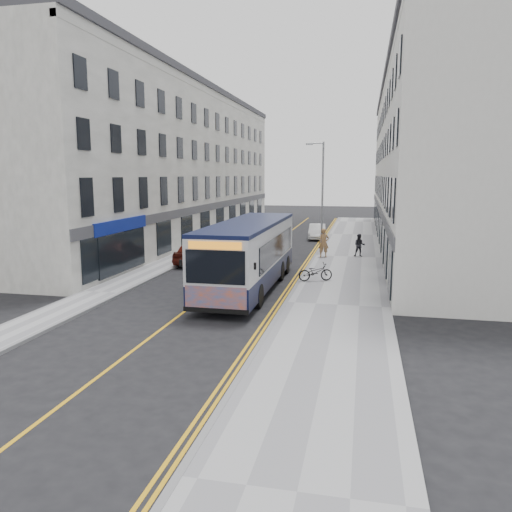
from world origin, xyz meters
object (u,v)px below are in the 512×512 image
at_px(car_maroon, 196,252).
at_px(city_bus, 249,252).
at_px(pedestrian_far, 359,245).
at_px(car_white, 317,232).
at_px(streetlamp, 321,193).
at_px(pedestrian_near, 324,243).
at_px(bicycle, 315,272).

bearing_deg(car_maroon, city_bus, 130.30).
bearing_deg(pedestrian_far, car_white, 111.52).
distance_m(streetlamp, pedestrian_far, 4.86).
xyz_separation_m(city_bus, pedestrian_near, (2.92, 9.92, -0.76)).
bearing_deg(bicycle, car_maroon, 40.63).
bearing_deg(streetlamp, city_bus, -101.10).
relative_size(pedestrian_near, car_maroon, 0.44).
xyz_separation_m(pedestrian_far, car_white, (-3.81, 9.79, -0.23)).
distance_m(pedestrian_near, car_maroon, 8.72).
distance_m(streetlamp, car_maroon, 10.39).
relative_size(streetlamp, bicycle, 4.40).
relative_size(car_white, car_maroon, 0.91).
xyz_separation_m(city_bus, pedestrian_far, (5.30, 10.71, -0.96)).
relative_size(pedestrian_near, car_white, 0.49).
xyz_separation_m(bicycle, car_white, (-1.63, 18.48, 0.07)).
xyz_separation_m(pedestrian_near, pedestrian_far, (2.38, 0.79, -0.20)).
bearing_deg(city_bus, car_white, 85.84).
relative_size(bicycle, pedestrian_near, 0.93).
height_order(bicycle, car_maroon, car_maroon).
xyz_separation_m(streetlamp, city_bus, (-2.46, -12.55, -2.53)).
bearing_deg(car_maroon, streetlamp, -138.21).
height_order(streetlamp, car_maroon, streetlamp).
xyz_separation_m(city_bus, bicycle, (3.13, 2.02, -1.26)).
bearing_deg(city_bus, car_maroon, 128.48).
bearing_deg(pedestrian_near, city_bus, -119.36).
bearing_deg(pedestrian_near, streetlamp, 86.99).
relative_size(city_bus, car_maroon, 2.65).
distance_m(streetlamp, city_bus, 13.03).
distance_m(streetlamp, pedestrian_near, 4.23).
bearing_deg(pedestrian_far, city_bus, -116.10).
height_order(city_bus, bicycle, city_bus).
relative_size(city_bus, pedestrian_far, 7.52).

